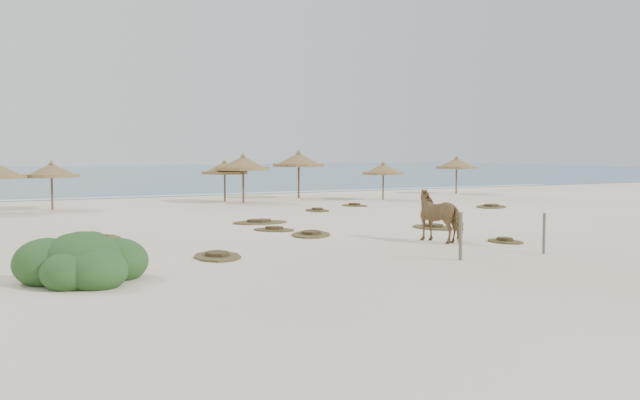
# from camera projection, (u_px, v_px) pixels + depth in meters

# --- Properties ---
(ground) EXTENTS (160.00, 160.00, 0.00)m
(ground) POSITION_uv_depth(u_px,v_px,m) (336.00, 241.00, 23.93)
(ground) COLOR #F4E3C9
(ground) RESTS_ON ground
(ocean) EXTENTS (200.00, 100.00, 0.01)m
(ocean) POSITION_uv_depth(u_px,v_px,m) (52.00, 174.00, 90.29)
(ocean) COLOR #275B76
(ocean) RESTS_ON ground
(foam_line) EXTENTS (70.00, 0.60, 0.01)m
(foam_line) POSITION_uv_depth(u_px,v_px,m) (146.00, 197.00, 46.93)
(foam_line) COLOR white
(foam_line) RESTS_ON ground
(palapa_2) EXTENTS (3.54, 3.54, 2.55)m
(palapa_2) POSITION_uv_depth(u_px,v_px,m) (52.00, 171.00, 36.37)
(palapa_2) COLOR brown
(palapa_2) RESTS_ON ground
(palapa_3) EXTENTS (2.93, 2.93, 2.53)m
(palapa_3) POSITION_uv_depth(u_px,v_px,m) (225.00, 169.00, 41.97)
(palapa_3) COLOR brown
(palapa_3) RESTS_ON ground
(palapa_4) EXTENTS (4.09, 4.09, 2.91)m
(palapa_4) POSITION_uv_depth(u_px,v_px,m) (243.00, 164.00, 41.15)
(palapa_4) COLOR brown
(palapa_4) RESTS_ON ground
(palapa_5) EXTENTS (3.67, 3.67, 3.09)m
(palapa_5) POSITION_uv_depth(u_px,v_px,m) (299.00, 161.00, 45.11)
(palapa_5) COLOR brown
(palapa_5) RESTS_ON ground
(palapa_6) EXTENTS (2.62, 2.62, 2.40)m
(palapa_6) POSITION_uv_depth(u_px,v_px,m) (383.00, 170.00, 43.70)
(palapa_6) COLOR brown
(palapa_6) RESTS_ON ground
(palapa_7) EXTENTS (2.95, 2.95, 2.69)m
(palapa_7) POSITION_uv_depth(u_px,v_px,m) (457.00, 164.00, 50.10)
(palapa_7) COLOR brown
(palapa_7) RESTS_ON ground
(horse) EXTENTS (1.46, 2.23, 1.74)m
(horse) POSITION_uv_depth(u_px,v_px,m) (441.00, 216.00, 23.76)
(horse) COLOR olive
(horse) RESTS_ON ground
(fence_post_near) EXTENTS (0.13, 0.13, 1.33)m
(fence_post_near) POSITION_uv_depth(u_px,v_px,m) (461.00, 236.00, 19.75)
(fence_post_near) COLOR brown
(fence_post_near) RESTS_ON ground
(fence_post_far) EXTENTS (0.09, 0.09, 1.21)m
(fence_post_far) POSITION_uv_depth(u_px,v_px,m) (544.00, 233.00, 20.95)
(fence_post_far) COLOR brown
(fence_post_far) RESTS_ON ground
(bush) EXTENTS (3.07, 2.71, 1.38)m
(bush) POSITION_uv_depth(u_px,v_px,m) (83.00, 263.00, 16.39)
(bush) COLOR #315926
(bush) RESTS_ON ground
(scrub_1) EXTENTS (2.42, 2.94, 0.16)m
(scrub_1) POSITION_uv_depth(u_px,v_px,m) (95.00, 239.00, 24.18)
(scrub_1) COLOR brown
(scrub_1) RESTS_ON ground
(scrub_2) EXTENTS (1.89, 1.93, 0.16)m
(scrub_2) POSITION_uv_depth(u_px,v_px,m) (274.00, 229.00, 27.03)
(scrub_2) COLOR brown
(scrub_2) RESTS_ON ground
(scrub_3) EXTENTS (2.53, 1.80, 0.16)m
(scrub_3) POSITION_uv_depth(u_px,v_px,m) (260.00, 222.00, 29.81)
(scrub_3) COLOR brown
(scrub_3) RESTS_ON ground
(scrub_4) EXTENTS (1.44, 2.13, 0.16)m
(scrub_4) POSITION_uv_depth(u_px,v_px,m) (434.00, 227.00, 27.88)
(scrub_4) COLOR brown
(scrub_4) RESTS_ON ground
(scrub_5) EXTENTS (2.85, 2.79, 0.16)m
(scrub_5) POSITION_uv_depth(u_px,v_px,m) (491.00, 206.00, 38.12)
(scrub_5) COLOR brown
(scrub_5) RESTS_ON ground
(scrub_7) EXTENTS (1.28, 1.81, 0.16)m
(scrub_7) POSITION_uv_depth(u_px,v_px,m) (317.00, 210.00, 35.77)
(scrub_7) COLOR brown
(scrub_7) RESTS_ON ground
(scrub_9) EXTENTS (2.31, 2.56, 0.16)m
(scrub_9) POSITION_uv_depth(u_px,v_px,m) (311.00, 234.00, 25.52)
(scrub_9) COLOR brown
(scrub_9) RESTS_ON ground
(scrub_10) EXTENTS (1.61, 1.89, 0.16)m
(scrub_10) POSITION_uv_depth(u_px,v_px,m) (354.00, 205.00, 38.96)
(scrub_10) COLOR brown
(scrub_10) RESTS_ON ground
(scrub_11) EXTENTS (1.71, 2.27, 0.16)m
(scrub_11) POSITION_uv_depth(u_px,v_px,m) (217.00, 256.00, 20.26)
(scrub_11) COLOR brown
(scrub_11) RESTS_ON ground
(scrub_12) EXTENTS (1.03, 1.47, 0.16)m
(scrub_12) POSITION_uv_depth(u_px,v_px,m) (505.00, 241.00, 23.60)
(scrub_12) COLOR brown
(scrub_12) RESTS_ON ground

